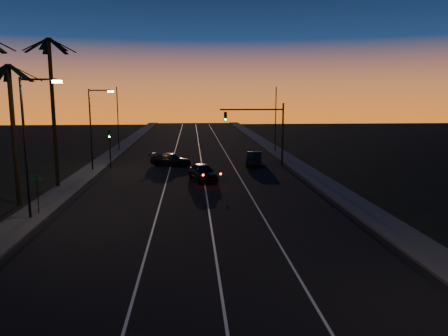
{
  "coord_description": "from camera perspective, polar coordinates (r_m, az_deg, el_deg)",
  "views": [
    {
      "loc": [
        -0.62,
        -7.88,
        7.95
      ],
      "look_at": [
        1.79,
        24.45,
        2.47
      ],
      "focal_mm": 35.0,
      "sensor_mm": 36.0,
      "label": 1
    }
  ],
  "objects": [
    {
      "name": "lane_stripe_left",
      "position": [
        38.77,
        -7.69,
        -2.29
      ],
      "size": [
        0.12,
        160.0,
        0.01
      ],
      "primitive_type": "cube",
      "color": "silver",
      "rests_on": "road"
    },
    {
      "name": "palm_far",
      "position": [
        39.61,
        -21.5,
        8.46
      ],
      "size": [
        4.25,
        4.16,
        12.53
      ],
      "color": "black",
      "rests_on": "ground"
    },
    {
      "name": "palm_mid",
      "position": [
        34.31,
        -25.9,
        5.81
      ],
      "size": [
        4.25,
        4.16,
        10.03
      ],
      "color": "black",
      "rests_on": "ground"
    },
    {
      "name": "lane_stripe_mid",
      "position": [
        38.71,
        -2.51,
        -2.23
      ],
      "size": [
        0.12,
        160.0,
        0.01
      ],
      "primitive_type": "cube",
      "color": "silver",
      "rests_on": "road"
    },
    {
      "name": "far_pole_left",
      "position": [
        63.82,
        -13.69,
        6.24
      ],
      "size": [
        0.14,
        0.14,
        9.0
      ],
      "primitive_type": "cylinder",
      "color": "black",
      "rests_on": "ground"
    },
    {
      "name": "right_car",
      "position": [
        49.21,
        3.97,
        1.19
      ],
      "size": [
        2.46,
        4.82,
        1.51
      ],
      "color": "black",
      "rests_on": "road"
    },
    {
      "name": "signal_post",
      "position": [
        48.94,
        -14.71,
        3.36
      ],
      "size": [
        0.28,
        0.37,
        4.2
      ],
      "color": "black",
      "rests_on": "ground"
    },
    {
      "name": "road",
      "position": [
        38.71,
        -3.25,
        -2.25
      ],
      "size": [
        20.0,
        170.0,
        0.01
      ],
      "primitive_type": "cube",
      "color": "black",
      "rests_on": "ground"
    },
    {
      "name": "lane_stripe_right",
      "position": [
        38.97,
        2.64,
        -2.15
      ],
      "size": [
        0.12,
        160.0,
        0.01
      ],
      "primitive_type": "cube",
      "color": "silver",
      "rests_on": "road"
    },
    {
      "name": "street_sign",
      "position": [
        31.26,
        -23.19,
        -2.8
      ],
      "size": [
        0.7,
        0.06,
        2.6
      ],
      "color": "black",
      "rests_on": "ground"
    },
    {
      "name": "sidewalk_left",
      "position": [
        40.11,
        -19.48,
        -2.27
      ],
      "size": [
        2.4,
        170.0,
        0.16
      ],
      "primitive_type": "cube",
      "color": "#3D3D3A",
      "rests_on": "ground"
    },
    {
      "name": "sidewalk_right",
      "position": [
        40.45,
        12.83,
        -1.86
      ],
      "size": [
        2.4,
        170.0,
        0.16
      ],
      "primitive_type": "cube",
      "color": "#3D3D3A",
      "rests_on": "ground"
    },
    {
      "name": "signal_mast",
      "position": [
        48.6,
        4.96,
        5.83
      ],
      "size": [
        7.1,
        0.41,
        7.0
      ],
      "color": "black",
      "rests_on": "ground"
    },
    {
      "name": "far_pole_right",
      "position": [
        61.09,
        6.76,
        6.3
      ],
      "size": [
        0.14,
        0.14,
        9.0
      ],
      "primitive_type": "cylinder",
      "color": "black",
      "rests_on": "ground"
    },
    {
      "name": "streetlight_left_near",
      "position": [
        29.76,
        -24.09,
        3.7
      ],
      "size": [
        2.55,
        0.26,
        9.0
      ],
      "color": "black",
      "rests_on": "ground"
    },
    {
      "name": "streetlight_left_far",
      "position": [
        47.06,
        -16.68,
        5.68
      ],
      "size": [
        2.55,
        0.26,
        8.5
      ],
      "color": "black",
      "rests_on": "ground"
    },
    {
      "name": "cross_car",
      "position": [
        49.36,
        -6.95,
        1.09
      ],
      "size": [
        5.11,
        3.6,
        1.37
      ],
      "color": "black",
      "rests_on": "road"
    },
    {
      "name": "lead_car",
      "position": [
        40.64,
        -2.79,
        -0.52
      ],
      "size": [
        3.12,
        5.52,
        1.6
      ],
      "color": "black",
      "rests_on": "road"
    }
  ]
}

